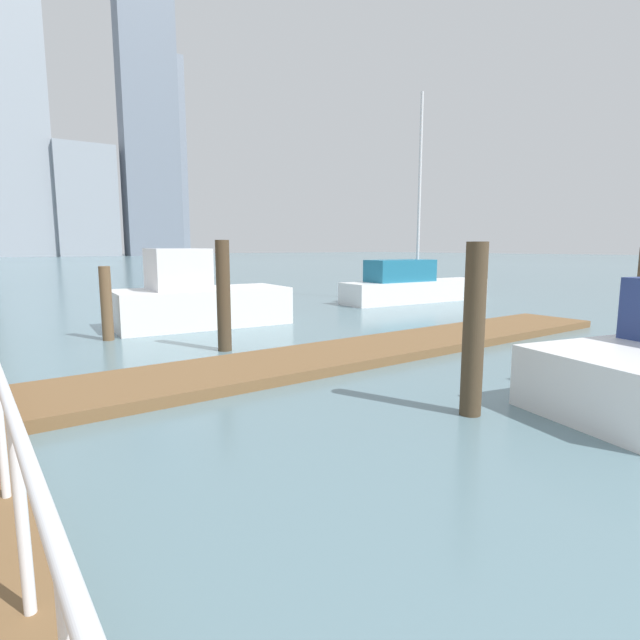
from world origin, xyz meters
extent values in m
plane|color=slate|center=(0.00, 20.00, 0.00)|extent=(300.00, 300.00, 0.00)
cube|color=brown|center=(3.73, 10.14, 0.09)|extent=(14.46, 2.00, 0.18)
cylinder|color=white|center=(-3.15, 5.18, 0.93)|extent=(0.06, 0.06, 1.05)
cylinder|color=white|center=(-3.15, 6.64, 0.93)|extent=(0.06, 0.06, 1.05)
cylinder|color=brown|center=(-0.49, 15.06, 0.89)|extent=(0.27, 0.27, 1.79)
cylinder|color=#473826|center=(1.27, 12.28, 1.19)|extent=(0.30, 0.30, 2.39)
cylinder|color=#473826|center=(2.13, 6.49, 1.15)|extent=(0.28, 0.28, 2.31)
cube|color=white|center=(11.99, 16.69, 0.43)|extent=(6.88, 2.07, 0.86)
cube|color=#1E6B8C|center=(11.08, 16.76, 1.29)|extent=(2.89, 1.45, 0.87)
cylinder|color=silver|center=(11.99, 16.69, 4.55)|extent=(0.12, 0.12, 7.39)
cube|color=white|center=(2.28, 15.90, 0.53)|extent=(4.94, 2.52, 1.07)
cube|color=white|center=(1.63, 15.95, 1.63)|extent=(1.63, 1.81, 1.13)
cube|color=#8C939E|center=(9.60, 135.63, 42.58)|extent=(13.36, 8.28, 85.16)
cube|color=#8C939E|center=(23.04, 136.60, 13.11)|extent=(13.92, 12.75, 26.21)
cube|color=slate|center=(38.37, 132.54, 31.60)|extent=(13.78, 6.88, 63.21)
cube|color=gray|center=(48.40, 152.44, 27.98)|extent=(10.21, 12.81, 55.95)
camera|label=1|loc=(-3.30, 2.47, 2.24)|focal=27.89mm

